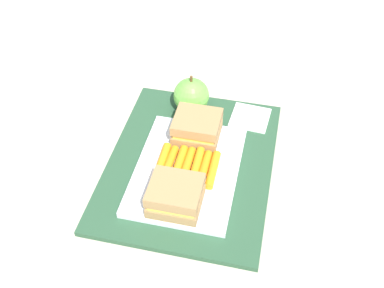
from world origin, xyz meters
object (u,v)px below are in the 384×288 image
object	(u,v)px
apple	(191,96)
carrot_sticks_bundle	(187,165)
food_tray	(187,170)
sandwich_half_right	(197,127)
paper_napkin	(250,118)
sandwich_half_left	(175,195)

from	to	relation	value
apple	carrot_sticks_bundle	bearing A→B (deg)	-169.64
food_tray	sandwich_half_right	distance (m)	0.08
food_tray	carrot_sticks_bundle	distance (m)	0.01
sandwich_half_right	apple	bearing A→B (deg)	19.34
carrot_sticks_bundle	apple	size ratio (longest dim) A/B	1.28
food_tray	carrot_sticks_bundle	world-z (taller)	carrot_sticks_bundle
carrot_sticks_bundle	paper_napkin	world-z (taller)	carrot_sticks_bundle
food_tray	sandwich_half_left	distance (m)	0.08
carrot_sticks_bundle	paper_napkin	xyz separation A→B (m)	(0.16, -0.09, -0.02)
carrot_sticks_bundle	apple	xyz separation A→B (m)	(0.16, 0.03, 0.02)
sandwich_half_left	sandwich_half_right	size ratio (longest dim) A/B	1.00
sandwich_half_left	carrot_sticks_bundle	world-z (taller)	sandwich_half_left
sandwich_half_left	carrot_sticks_bundle	size ratio (longest dim) A/B	0.79
apple	paper_napkin	bearing A→B (deg)	-90.41
sandwich_half_right	carrot_sticks_bundle	world-z (taller)	sandwich_half_right
sandwich_half_left	carrot_sticks_bundle	xyz separation A→B (m)	(0.08, -0.00, -0.02)
apple	food_tray	bearing A→B (deg)	-169.75
food_tray	sandwich_half_right	size ratio (longest dim) A/B	2.88
sandwich_half_right	carrot_sticks_bundle	bearing A→B (deg)	-179.82
sandwich_half_right	apple	distance (m)	0.09
sandwich_half_right	paper_napkin	size ratio (longest dim) A/B	1.14
sandwich_half_left	paper_napkin	xyz separation A→B (m)	(0.24, -0.09, -0.03)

